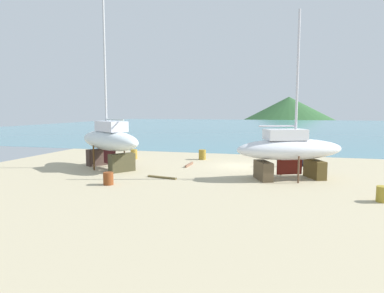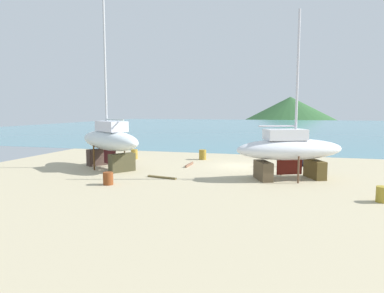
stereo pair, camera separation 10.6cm
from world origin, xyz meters
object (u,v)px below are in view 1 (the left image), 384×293
Objects in this scene: barrel_ochre at (108,179)px; barrel_tipped_left at (202,155)px; barrel_blue_faded at (383,194)px; barrel_tipped_center at (134,154)px; barrel_rust_mid at (304,162)px; barrel_rust_far at (317,164)px; worker at (279,156)px; sailboat_mid_port at (109,140)px; sailboat_far_slipway at (289,150)px.

barrel_tipped_left is at bearing 75.25° from barrel_ochre.
barrel_tipped_left reaches higher than barrel_blue_faded.
barrel_tipped_left is (6.19, 1.29, 0.01)m from barrel_tipped_center.
barrel_ochre is at bearing -104.75° from barrel_tipped_left.
barrel_rust_mid is 1.01× the size of barrel_rust_far.
worker is 2.18× the size of barrel_ochre.
barrel_tipped_left is at bearing 169.06° from barrel_rust_far.
sailboat_mid_port is 8.84m from barrel_tipped_left.
barrel_rust_far is (0.95, -0.57, -0.01)m from barrel_rust_mid.
barrel_rust_far is at bearing -92.63° from worker.
barrel_blue_faded is at bearing -44.05° from barrel_tipped_left.
sailboat_mid_port is at bearing -86.28° from barrel_tipped_center.
sailboat_far_slipway is at bearing -148.21° from sailboat_mid_port.
barrel_tipped_center reaches higher than barrel_rust_far.
sailboat_far_slipway is 4.92m from worker.
barrel_tipped_center is at bearing 133.78° from sailboat_far_slipway.
sailboat_far_slipway is 12.18× the size of barrel_rust_mid.
barrel_ochre is at bearing 124.63° from worker.
barrel_ochre is at bearing -138.88° from barrel_rust_mid.
sailboat_mid_port is 13.44m from worker.
barrel_rust_mid reaches higher than barrel_rust_far.
barrel_ochre is 15.75m from barrel_rust_mid.
sailboat_far_slipway is at bearing 179.16° from worker.
sailboat_far_slipway is 13.41m from sailboat_mid_port.
barrel_ochre is 16.13m from barrel_rust_far.
barrel_rust_far is at bearing -30.82° from barrel_rust_mid.
barrel_ochre is 0.87× the size of barrel_rust_far.
barrel_rust_far is (12.82, 9.79, -0.08)m from barrel_ochre.
barrel_tipped_center is (-14.98, 0.03, 0.14)m from barrel_rust_mid.
barrel_rust_far is at bearing 42.75° from sailboat_far_slipway.
barrel_tipped_center reaches higher than barrel_ochre.
worker is (12.71, 4.19, -1.31)m from sailboat_mid_port.
barrel_blue_faded reaches higher than barrel_ochre.
sailboat_far_slipway is at bearing -22.47° from barrel_tipped_center.
sailboat_far_slipway reaches higher than barrel_ochre.
sailboat_mid_port is 18.65m from barrel_blue_faded.
barrel_tipped_center is at bearing 106.71° from barrel_ochre.
barrel_rust_mid is at bearing -8.52° from barrel_tipped_left.
barrel_tipped_center is (-13.72, 5.68, -1.49)m from sailboat_far_slipway.
barrel_rust_far is (2.21, 5.08, -1.63)m from sailboat_far_slipway.
barrel_blue_faded is (4.43, -4.61, -1.54)m from sailboat_far_slipway.
barrel_rust_mid is 8.89m from barrel_tipped_left.
worker is at bearing -127.53° from sailboat_mid_port.
sailboat_mid_port is 6.23m from barrel_ochre.
barrel_tipped_center is at bearing -52.04° from sailboat_mid_port.
barrel_tipped_left reaches higher than barrel_rust_mid.
sailboat_far_slipway is 12.18× the size of barrel_tipped_center.
barrel_tipped_left is at bearing 135.95° from barrel_blue_faded.
barrel_rust_far is at bearing 102.93° from barrel_blue_faded.
barrel_tipped_left reaches higher than barrel_tipped_center.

